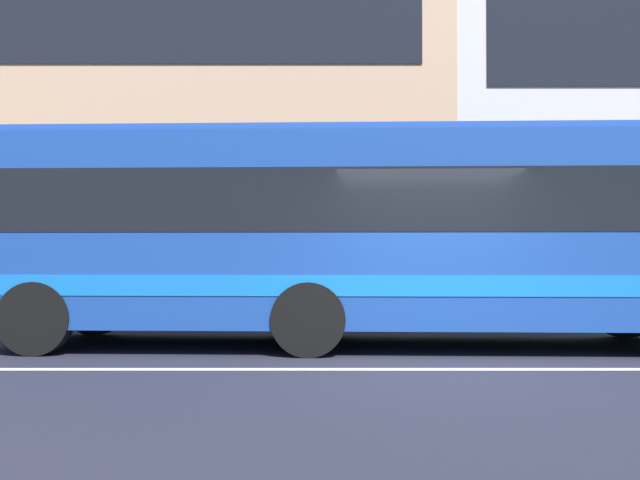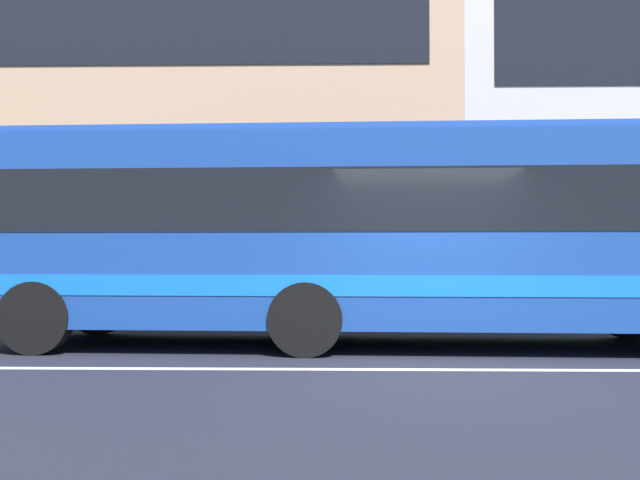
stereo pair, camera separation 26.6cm
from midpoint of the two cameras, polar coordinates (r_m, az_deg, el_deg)
The scene contains 5 objects.
ground_plane at distance 8.94m, azimuth 8.67°, elevation -9.95°, with size 160.00×160.00×0.00m, color #232330.
lane_centre_line at distance 8.94m, azimuth 8.67°, elevation -9.93°, with size 60.00×0.16×0.01m, color silver.
hedge_row_far at distance 14.56m, azimuth -8.29°, elevation -4.13°, with size 23.65×1.10×1.16m, color #1D4C1B.
apartment_block_left at distance 26.25m, azimuth -18.68°, elevation 10.83°, with size 23.62×9.62×13.43m.
transit_bus at distance 10.93m, azimuth 2.15°, elevation 0.87°, with size 10.83×3.03×3.16m.
Camera 1 is at (-1.46, -8.73, 1.41)m, focal length 41.03 mm.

